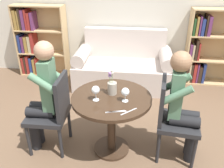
{
  "coord_description": "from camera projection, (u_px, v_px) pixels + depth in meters",
  "views": [
    {
      "loc": [
        0.26,
        -2.07,
        1.93
      ],
      "look_at": [
        0.0,
        0.05,
        0.82
      ],
      "focal_mm": 38.0,
      "sensor_mm": 36.0,
      "label": 1
    }
  ],
  "objects": [
    {
      "name": "knife_right_setting",
      "position": [
        129.0,
        111.0,
        2.18
      ],
      "size": [
        0.15,
        0.14,
        0.0
      ],
      "color": "silver",
      "rests_on": "round_table"
    },
    {
      "name": "couch",
      "position": [
        123.0,
        67.0,
        4.07
      ],
      "size": [
        1.62,
        0.8,
        0.92
      ],
      "color": "beige",
      "rests_on": "ground_plane"
    },
    {
      "name": "round_table",
      "position": [
        111.0,
        110.0,
        2.5
      ],
      "size": [
        0.83,
        0.83,
        0.7
      ],
      "color": "#382619",
      "rests_on": "ground_plane"
    },
    {
      "name": "wine_glass_right",
      "position": [
        125.0,
        92.0,
        2.3
      ],
      "size": [
        0.08,
        0.08,
        0.14
      ],
      "color": "white",
      "rests_on": "round_table"
    },
    {
      "name": "chair_right",
      "position": [
        172.0,
        116.0,
        2.47
      ],
      "size": [
        0.46,
        0.46,
        0.9
      ],
      "rotation": [
        0.0,
        0.0,
        1.47
      ],
      "color": "#232326",
      "rests_on": "ground_plane"
    },
    {
      "name": "person_left",
      "position": [
        43.0,
        96.0,
        2.49
      ],
      "size": [
        0.42,
        0.35,
        1.27
      ],
      "rotation": [
        0.0,
        0.0,
        -1.55
      ],
      "color": "black",
      "rests_on": "ground_plane"
    },
    {
      "name": "bookshelf_right",
      "position": [
        207.0,
        50.0,
        4.02
      ],
      "size": [
        0.91,
        0.28,
        1.28
      ],
      "color": "tan",
      "rests_on": "ground_plane"
    },
    {
      "name": "ground_plane",
      "position": [
        111.0,
        149.0,
        2.74
      ],
      "size": [
        16.0,
        16.0,
        0.0
      ],
      "primitive_type": "plane",
      "color": "brown"
    },
    {
      "name": "person_right",
      "position": [
        183.0,
        105.0,
        2.37
      ],
      "size": [
        0.44,
        0.37,
        1.21
      ],
      "rotation": [
        0.0,
        0.0,
        1.47
      ],
      "color": "black",
      "rests_on": "ground_plane"
    },
    {
      "name": "wine_glass_left",
      "position": [
        96.0,
        90.0,
        2.31
      ],
      "size": [
        0.08,
        0.08,
        0.16
      ],
      "color": "white",
      "rests_on": "round_table"
    },
    {
      "name": "back_wall",
      "position": [
        127.0,
        0.0,
        3.97
      ],
      "size": [
        5.2,
        0.05,
        2.7
      ],
      "color": "beige",
      "rests_on": "ground_plane"
    },
    {
      "name": "fork_left_setting",
      "position": [
        116.0,
        112.0,
        2.18
      ],
      "size": [
        0.19,
        0.05,
        0.0
      ],
      "color": "silver",
      "rests_on": "round_table"
    },
    {
      "name": "bookshelf_left",
      "position": [
        36.0,
        41.0,
        4.33
      ],
      "size": [
        0.91,
        0.28,
        1.28
      ],
      "color": "tan",
      "rests_on": "ground_plane"
    },
    {
      "name": "flower_vase",
      "position": [
        112.0,
        86.0,
        2.44
      ],
      "size": [
        0.1,
        0.1,
        0.28
      ],
      "color": "#9E9384",
      "rests_on": "round_table"
    },
    {
      "name": "knife_left_setting",
      "position": [
        115.0,
        112.0,
        2.18
      ],
      "size": [
        0.18,
        0.07,
        0.0
      ],
      "color": "silver",
      "rests_on": "round_table"
    },
    {
      "name": "chair_left",
      "position": [
        53.0,
        110.0,
        2.57
      ],
      "size": [
        0.43,
        0.43,
        0.9
      ],
      "rotation": [
        0.0,
        0.0,
        -1.55
      ],
      "color": "#232326",
      "rests_on": "ground_plane"
    }
  ]
}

